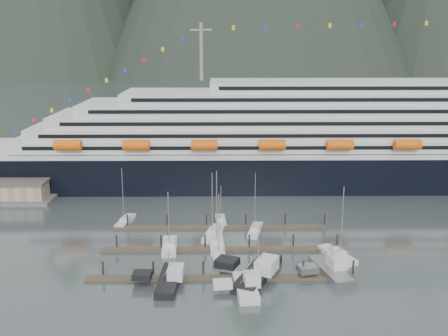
{
  "coord_description": "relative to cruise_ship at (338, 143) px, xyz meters",
  "views": [
    {
      "loc": [
        -5.22,
        -95.93,
        41.41
      ],
      "look_at": [
        -3.96,
        22.0,
        12.62
      ],
      "focal_mm": 42.0,
      "sensor_mm": 36.0,
      "label": 1
    }
  ],
  "objects": [
    {
      "name": "sailboat_c",
      "position": [
        -36.37,
        -43.51,
        -11.6
      ],
      "size": [
        5.17,
        10.49,
        14.9
      ],
      "rotation": [
        0.0,
        0.0,
        1.32
      ],
      "color": "silver",
      "rests_on": "ground"
    },
    {
      "name": "trawler_a",
      "position": [
        -44.12,
        -66.57,
        -11.17
      ],
      "size": [
        8.99,
        12.46,
        6.75
      ],
      "rotation": [
        0.0,
        0.0,
        1.52
      ],
      "color": "black",
      "rests_on": "ground"
    },
    {
      "name": "dock_mid",
      "position": [
        -34.95,
        -51.89,
        -11.73
      ],
      "size": [
        48.18,
        2.28,
        3.2
      ],
      "color": "#44392B",
      "rests_on": "ground"
    },
    {
      "name": "sailboat_f",
      "position": [
        -34.77,
        -34.95,
        -11.66
      ],
      "size": [
        2.64,
        7.85,
        9.47
      ],
      "rotation": [
        0.0,
        0.0,
        1.62
      ],
      "color": "silver",
      "rests_on": "ground"
    },
    {
      "name": "cruise_ship",
      "position": [
        0.0,
        0.0,
        0.0
      ],
      "size": [
        210.0,
        30.4,
        50.3
      ],
      "color": "black",
      "rests_on": "ground"
    },
    {
      "name": "sailboat_e",
      "position": [
        -57.03,
        -34.95,
        -11.63
      ],
      "size": [
        3.74,
        9.07,
        13.68
      ],
      "rotation": [
        0.0,
        0.0,
        1.4
      ],
      "color": "silver",
      "rests_on": "ground"
    },
    {
      "name": "trawler_b",
      "position": [
        -30.81,
        -69.56,
        -11.17
      ],
      "size": [
        8.11,
        10.63,
        6.72
      ],
      "rotation": [
        0.0,
        0.0,
        1.66
      ],
      "color": "silver",
      "rests_on": "ground"
    },
    {
      "name": "trawler_c",
      "position": [
        -28.37,
        -64.13,
        -11.04
      ],
      "size": [
        13.12,
        16.22,
        8.19
      ],
      "rotation": [
        0.0,
        0.0,
        1.15
      ],
      "color": "black",
      "rests_on": "ground"
    },
    {
      "name": "sailboat_h",
      "position": [
        -12.02,
        -55.56,
        -11.59
      ],
      "size": [
        6.44,
        10.02,
        15.19
      ],
      "rotation": [
        0.0,
        0.0,
        1.98
      ],
      "color": "silver",
      "rests_on": "ground"
    },
    {
      "name": "trawler_d",
      "position": [
        -15.06,
        -63.14,
        -11.13
      ],
      "size": [
        9.59,
        12.5,
        7.14
      ],
      "rotation": [
        0.0,
        0.0,
        1.82
      ],
      "color": "gray",
      "rests_on": "ground"
    },
    {
      "name": "sailboat_d",
      "position": [
        -35.72,
        -48.63,
        -11.59
      ],
      "size": [
        3.59,
        12.53,
        16.71
      ],
      "rotation": [
        0.0,
        0.0,
        1.62
      ],
      "color": "silver",
      "rests_on": "ground"
    },
    {
      "name": "sailboat_g",
      "position": [
        -27.14,
        -41.41,
        -11.63
      ],
      "size": [
        4.23,
        9.48,
        14.17
      ],
      "rotation": [
        0.0,
        0.0,
        1.35
      ],
      "color": "silver",
      "rests_on": "ground"
    },
    {
      "name": "dock_near",
      "position": [
        -34.95,
        -64.89,
        -11.73
      ],
      "size": [
        48.18,
        2.28,
        3.2
      ],
      "color": "#44392B",
      "rests_on": "ground"
    },
    {
      "name": "ground",
      "position": [
        -30.03,
        -54.94,
        -12.04
      ],
      "size": [
        1600.0,
        1600.0,
        0.0
      ],
      "primitive_type": "plane",
      "color": "#465352",
      "rests_on": "ground"
    },
    {
      "name": "sailboat_b",
      "position": [
        -35.23,
        -54.47,
        -11.63
      ],
      "size": [
        2.7,
        9.19,
        13.41
      ],
      "rotation": [
        0.0,
        0.0,
        1.61
      ],
      "color": "silver",
      "rests_on": "ground"
    },
    {
      "name": "dock_far",
      "position": [
        -34.95,
        -38.89,
        -11.73
      ],
      "size": [
        48.18,
        2.28,
        3.2
      ],
      "color": "#44392B",
      "rests_on": "ground"
    },
    {
      "name": "sailboat_a",
      "position": [
        -45.32,
        -50.68,
        -11.61
      ],
      "size": [
        3.43,
        10.03,
        12.89
      ],
      "rotation": [
        0.0,
        0.0,
        1.63
      ],
      "color": "silver",
      "rests_on": "ground"
    }
  ]
}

